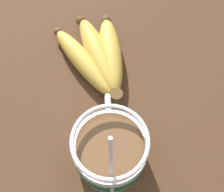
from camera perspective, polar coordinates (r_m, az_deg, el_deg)
table at (r=50.34cm, az=-1.88°, el=-7.75°), size 131.84×131.84×2.76cm
coffee_mug at (r=44.47cm, az=-0.34°, el=-9.98°), size 14.51×10.44×15.65cm
banana_bunch at (r=53.08cm, az=-2.68°, el=7.12°), size 17.82×12.75×4.23cm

